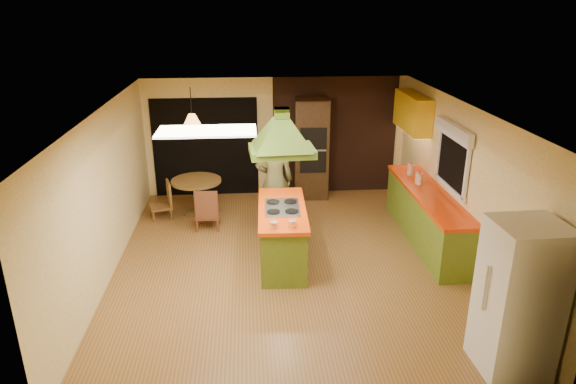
{
  "coord_description": "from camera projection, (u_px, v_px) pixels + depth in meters",
  "views": [
    {
      "loc": [
        -0.6,
        -7.34,
        3.99
      ],
      "look_at": [
        0.0,
        0.17,
        1.15
      ],
      "focal_mm": 32.0,
      "sensor_mm": 36.0,
      "label": 1
    }
  ],
  "objects": [
    {
      "name": "kitchen_island",
      "position": [
        282.0,
        234.0,
        8.19
      ],
      "size": [
        0.81,
        1.87,
        0.94
      ],
      "rotation": [
        0.0,
        0.0,
        -0.03
      ],
      "color": "olive",
      "rests_on": "ground"
    },
    {
      "name": "upper_cabinets",
      "position": [
        413.0,
        112.0,
        9.86
      ],
      "size": [
        0.34,
        1.4,
        0.7
      ],
      "primitive_type": "cube",
      "color": "yellow",
      "rests_on": "room_walls"
    },
    {
      "name": "window_right",
      "position": [
        454.0,
        146.0,
        8.25
      ],
      "size": [
        0.12,
        1.35,
        1.06
      ],
      "color": "black",
      "rests_on": "room_walls"
    },
    {
      "name": "canister_small",
      "position": [
        420.0,
        180.0,
        9.04
      ],
      "size": [
        0.12,
        0.12,
        0.15
      ],
      "primitive_type": "cylinder",
      "rotation": [
        0.0,
        0.0,
        0.08
      ],
      "color": "beige",
      "rests_on": "right_counter"
    },
    {
      "name": "chair_left",
      "position": [
        160.0,
        200.0,
        9.87
      ],
      "size": [
        0.49,
        0.49,
        0.73
      ],
      "primitive_type": null,
      "rotation": [
        0.0,
        0.0,
        -1.28
      ],
      "color": "brown",
      "rests_on": "ground"
    },
    {
      "name": "refrigerator",
      "position": [
        519.0,
        299.0,
        5.64
      ],
      "size": [
        0.76,
        0.72,
        1.8
      ],
      "primitive_type": "cube",
      "rotation": [
        0.0,
        0.0,
        0.03
      ],
      "color": "white",
      "rests_on": "ground"
    },
    {
      "name": "ceiling_plane",
      "position": [
        289.0,
        109.0,
        7.42
      ],
      "size": [
        6.5,
        6.5,
        0.0
      ],
      "primitive_type": "plane",
      "rotation": [
        3.14,
        0.0,
        0.0
      ],
      "color": "silver",
      "rests_on": "room_walls"
    },
    {
      "name": "chair_near",
      "position": [
        208.0,
        208.0,
        9.41
      ],
      "size": [
        0.45,
        0.45,
        0.8
      ],
      "primitive_type": null,
      "rotation": [
        0.0,
        0.0,
        3.1
      ],
      "color": "brown",
      "rests_on": "ground"
    },
    {
      "name": "man",
      "position": [
        274.0,
        181.0,
        9.21
      ],
      "size": [
        0.73,
        0.52,
        1.87
      ],
      "primitive_type": "imported",
      "rotation": [
        0.0,
        0.0,
        3.25
      ],
      "color": "brown",
      "rests_on": "ground"
    },
    {
      "name": "range_hood",
      "position": [
        282.0,
        125.0,
        7.56
      ],
      "size": [
        1.0,
        0.75,
        0.79
      ],
      "rotation": [
        0.0,
        0.0,
        0.06
      ],
      "color": "#4A691A",
      "rests_on": "ceiling_plane"
    },
    {
      "name": "right_counter",
      "position": [
        427.0,
        216.0,
        8.88
      ],
      "size": [
        0.62,
        3.05,
        0.92
      ],
      "color": "olive",
      "rests_on": "ground"
    },
    {
      "name": "pendant_lamp",
      "position": [
        192.0,
        120.0,
        9.47
      ],
      "size": [
        0.39,
        0.39,
        0.22
      ],
      "primitive_type": "cone",
      "rotation": [
        0.0,
        0.0,
        0.18
      ],
      "color": "#FF9E3F",
      "rests_on": "ceiling_plane"
    },
    {
      "name": "canister_medium",
      "position": [
        419.0,
        178.0,
        9.07
      ],
      "size": [
        0.15,
        0.15,
        0.19
      ],
      "primitive_type": "cylinder",
      "rotation": [
        0.0,
        0.0,
        -0.12
      ],
      "color": "beige",
      "rests_on": "right_counter"
    },
    {
      "name": "fluor_panel",
      "position": [
        207.0,
        131.0,
        6.22
      ],
      "size": [
        1.2,
        0.6,
        0.03
      ],
      "primitive_type": "cube",
      "color": "white",
      "rests_on": "ceiling_plane"
    },
    {
      "name": "wall_oven",
      "position": [
        311.0,
        149.0,
        10.73
      ],
      "size": [
        0.72,
        0.63,
        2.1
      ],
      "rotation": [
        0.0,
        0.0,
        -0.06
      ],
      "color": "#422B15",
      "rests_on": "ground"
    },
    {
      "name": "nook_opening",
      "position": [
        206.0,
        148.0,
        10.83
      ],
      "size": [
        2.2,
        0.03,
        2.1
      ],
      "primitive_type": "cube",
      "color": "black",
      "rests_on": "ground"
    },
    {
      "name": "brick_panel",
      "position": [
        335.0,
        136.0,
        10.97
      ],
      "size": [
        2.64,
        0.03,
        2.5
      ],
      "primitive_type": "cube",
      "color": "#381E14",
      "rests_on": "ground"
    },
    {
      "name": "dining_table",
      "position": [
        197.0,
        190.0,
        9.96
      ],
      "size": [
        0.97,
        0.97,
        0.73
      ],
      "rotation": [
        0.0,
        0.0,
        -0.09
      ],
      "color": "brown",
      "rests_on": "ground"
    },
    {
      "name": "room_walls",
      "position": [
        289.0,
        190.0,
        7.86
      ],
      "size": [
        5.5,
        6.5,
        6.5
      ],
      "color": "#FDF0B5",
      "rests_on": "ground"
    },
    {
      "name": "canister_large",
      "position": [
        411.0,
        170.0,
        9.52
      ],
      "size": [
        0.15,
        0.15,
        0.2
      ],
      "primitive_type": "cylinder",
      "rotation": [
        0.0,
        0.0,
        -0.11
      ],
      "color": "beige",
      "rests_on": "right_counter"
    },
    {
      "name": "ground",
      "position": [
        289.0,
        262.0,
        8.3
      ],
      "size": [
        6.5,
        6.5,
        0.0
      ],
      "primitive_type": "plane",
      "color": "olive",
      "rests_on": "ground"
    }
  ]
}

